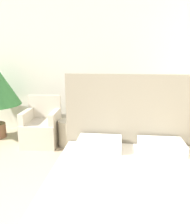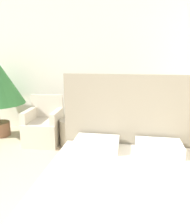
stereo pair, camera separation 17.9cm
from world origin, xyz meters
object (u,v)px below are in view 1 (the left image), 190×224
Objects in this scene: armchair_near_window_right at (98,131)px; bed at (131,188)px; armchair_near_window_left at (42,129)px; side_table at (69,133)px.

bed is at bearing -66.51° from armchair_near_window_right.
armchair_near_window_left is 1.00× the size of armchair_near_window_right.
bed is at bearing -49.97° from armchair_near_window_left.
bed is 2.18× the size of armchair_near_window_left.
side_table is at bearing -6.65° from armchair_near_window_left.
armchair_near_window_left is (-1.61, 1.74, 0.02)m from bed.
armchair_near_window_left and armchair_near_window_right have the same top height.
side_table is (-1.07, 1.70, -0.03)m from bed.
armchair_near_window_right is (1.08, -0.00, 0.00)m from armchair_near_window_left.
armchair_near_window_right is (-0.53, 1.74, 0.02)m from bed.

